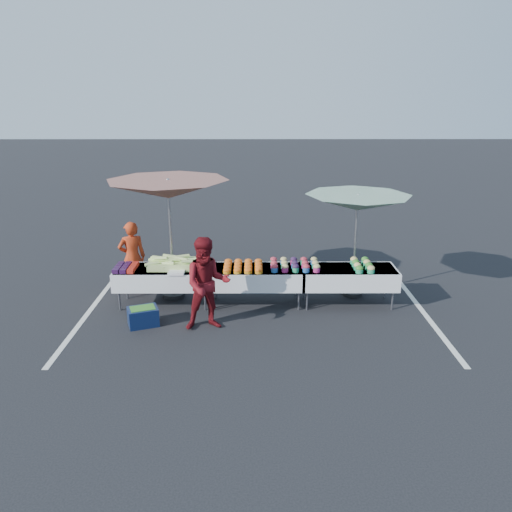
{
  "coord_description": "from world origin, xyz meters",
  "views": [
    {
      "loc": [
        -0.03,
        -9.14,
        3.93
      ],
      "look_at": [
        0.0,
        0.0,
        1.0
      ],
      "focal_mm": 35.0,
      "sensor_mm": 36.0,
      "label": 1
    }
  ],
  "objects_px": {
    "umbrella_left": "(168,190)",
    "table_left": "(164,276)",
    "table_center": "(256,276)",
    "umbrella_right": "(358,203)",
    "table_right": "(348,276)",
    "vendor": "(132,257)",
    "customer": "(207,284)",
    "storage_bin": "(143,316)"
  },
  "relations": [
    {
      "from": "table_right",
      "to": "storage_bin",
      "type": "xyz_separation_m",
      "value": [
        -3.83,
        -0.95,
        -0.41
      ]
    },
    {
      "from": "table_right",
      "to": "customer",
      "type": "relative_size",
      "value": 1.12
    },
    {
      "from": "table_left",
      "to": "customer",
      "type": "distance_m",
      "value": 1.45
    },
    {
      "from": "vendor",
      "to": "umbrella_right",
      "type": "xyz_separation_m",
      "value": [
        4.55,
        -0.19,
        1.17
      ]
    },
    {
      "from": "vendor",
      "to": "umbrella_left",
      "type": "relative_size",
      "value": 0.61
    },
    {
      "from": "table_right",
      "to": "storage_bin",
      "type": "relative_size",
      "value": 3.0
    },
    {
      "from": "table_center",
      "to": "umbrella_left",
      "type": "height_order",
      "value": "umbrella_left"
    },
    {
      "from": "table_left",
      "to": "vendor",
      "type": "bearing_deg",
      "value": 138.77
    },
    {
      "from": "table_right",
      "to": "table_center",
      "type": "bearing_deg",
      "value": 180.0
    },
    {
      "from": "table_center",
      "to": "umbrella_left",
      "type": "relative_size",
      "value": 0.74
    },
    {
      "from": "vendor",
      "to": "storage_bin",
      "type": "xyz_separation_m",
      "value": [
        0.52,
        -1.61,
        -0.58
      ]
    },
    {
      "from": "customer",
      "to": "storage_bin",
      "type": "xyz_separation_m",
      "value": [
        -1.18,
        0.11,
        -0.66
      ]
    },
    {
      "from": "umbrella_left",
      "to": "table_left",
      "type": "bearing_deg",
      "value": -105.27
    },
    {
      "from": "umbrella_left",
      "to": "customer",
      "type": "bearing_deg",
      "value": -60.19
    },
    {
      "from": "table_right",
      "to": "umbrella_left",
      "type": "distance_m",
      "value": 3.87
    },
    {
      "from": "customer",
      "to": "umbrella_left",
      "type": "distance_m",
      "value": 2.18
    },
    {
      "from": "customer",
      "to": "umbrella_right",
      "type": "height_order",
      "value": "umbrella_right"
    },
    {
      "from": "table_center",
      "to": "vendor",
      "type": "height_order",
      "value": "vendor"
    },
    {
      "from": "vendor",
      "to": "umbrella_right",
      "type": "bearing_deg",
      "value": 156.54
    },
    {
      "from": "table_center",
      "to": "customer",
      "type": "relative_size",
      "value": 1.12
    },
    {
      "from": "table_right",
      "to": "customer",
      "type": "height_order",
      "value": "customer"
    },
    {
      "from": "umbrella_right",
      "to": "storage_bin",
      "type": "relative_size",
      "value": 3.6
    },
    {
      "from": "umbrella_left",
      "to": "vendor",
      "type": "bearing_deg",
      "value": 163.22
    },
    {
      "from": "table_center",
      "to": "table_right",
      "type": "height_order",
      "value": "same"
    },
    {
      "from": "vendor",
      "to": "table_left",
      "type": "bearing_deg",
      "value": 117.67
    },
    {
      "from": "customer",
      "to": "umbrella_left",
      "type": "bearing_deg",
      "value": 109.43
    },
    {
      "from": "table_center",
      "to": "storage_bin",
      "type": "bearing_deg",
      "value": -154.82
    },
    {
      "from": "customer",
      "to": "umbrella_left",
      "type": "relative_size",
      "value": 0.67
    },
    {
      "from": "table_left",
      "to": "umbrella_left",
      "type": "distance_m",
      "value": 1.68
    },
    {
      "from": "table_center",
      "to": "umbrella_left",
      "type": "distance_m",
      "value": 2.38
    },
    {
      "from": "vendor",
      "to": "umbrella_right",
      "type": "height_order",
      "value": "umbrella_right"
    },
    {
      "from": "umbrella_left",
      "to": "table_right",
      "type": "bearing_deg",
      "value": -6.54
    },
    {
      "from": "umbrella_right",
      "to": "vendor",
      "type": "bearing_deg",
      "value": 177.65
    },
    {
      "from": "umbrella_left",
      "to": "umbrella_right",
      "type": "xyz_separation_m",
      "value": [
        3.69,
        0.07,
        -0.28
      ]
    },
    {
      "from": "table_left",
      "to": "umbrella_right",
      "type": "bearing_deg",
      "value": 7.1
    },
    {
      "from": "table_left",
      "to": "table_right",
      "type": "bearing_deg",
      "value": 0.0
    },
    {
      "from": "umbrella_right",
      "to": "umbrella_left",
      "type": "bearing_deg",
      "value": -178.87
    },
    {
      "from": "umbrella_left",
      "to": "storage_bin",
      "type": "distance_m",
      "value": 2.47
    },
    {
      "from": "customer",
      "to": "storage_bin",
      "type": "relative_size",
      "value": 2.69
    },
    {
      "from": "table_center",
      "to": "storage_bin",
      "type": "relative_size",
      "value": 3.0
    },
    {
      "from": "vendor",
      "to": "table_right",
      "type": "bearing_deg",
      "value": 150.27
    },
    {
      "from": "table_right",
      "to": "vendor",
      "type": "xyz_separation_m",
      "value": [
        -4.35,
        0.66,
        0.18
      ]
    }
  ]
}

